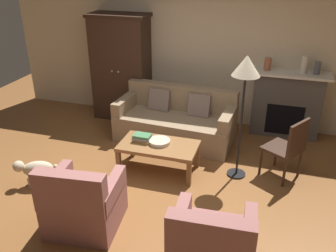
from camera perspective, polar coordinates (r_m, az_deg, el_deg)
name	(u,v)px	position (r m, az deg, el deg)	size (l,w,h in m)	color
ground_plane	(156,194)	(4.81, -1.95, -10.65)	(9.60, 9.60, 0.00)	brown
back_wall	(201,45)	(6.51, 5.24, 12.69)	(7.20, 0.10, 2.80)	beige
fireplace	(286,103)	(6.39, 18.19, 3.41)	(1.26, 0.48, 1.12)	#4C4947
armoire	(121,67)	(6.73, -7.40, 9.16)	(1.06, 0.57, 1.91)	#382319
couch	(176,122)	(6.00, 1.26, 0.69)	(1.97, 0.98, 0.86)	#937A5B
coffee_table	(159,148)	(5.10, -1.49, -3.45)	(1.10, 0.60, 0.42)	olive
fruit_bowl	(159,142)	(5.09, -1.36, -2.47)	(0.31, 0.31, 0.05)	beige
book_stack	(142,138)	(5.15, -4.08, -1.87)	(0.27, 0.20, 0.10)	gold
mantel_vase_terracotta	(268,64)	(6.16, 15.46, 9.41)	(0.11, 0.11, 0.20)	#A86042
mantel_vase_cream	(304,65)	(6.17, 20.74, 9.07)	(0.10, 0.10, 0.28)	beige
mantel_vase_slate	(317,68)	(6.19, 22.53, 8.46)	(0.10, 0.10, 0.20)	#565B66
armchair_near_left	(83,204)	(4.23, -13.24, -11.90)	(0.85, 0.85, 0.88)	#935B56
armchair_near_right	(212,248)	(3.64, 6.93, -18.62)	(0.82, 0.81, 0.88)	#935B56
side_chair_wooden	(289,146)	(5.11, 18.55, -2.99)	(0.61, 0.61, 0.90)	#382319
floor_lamp	(246,73)	(4.64, 12.19, 8.11)	(0.36, 0.36, 1.72)	black
dog	(36,169)	(5.15, -20.20, -6.45)	(0.53, 0.35, 0.39)	beige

